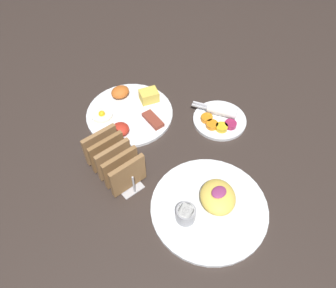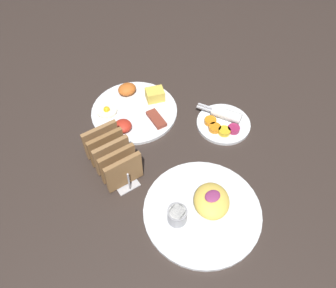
{
  "view_description": "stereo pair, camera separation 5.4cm",
  "coord_description": "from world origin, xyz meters",
  "px_view_note": "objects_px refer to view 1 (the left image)",
  "views": [
    {
      "loc": [
        -0.36,
        -0.42,
        0.74
      ],
      "look_at": [
        0.0,
        0.02,
        0.03
      ],
      "focal_mm": 35.0,
      "sensor_mm": 36.0,
      "label": 1
    },
    {
      "loc": [
        -0.31,
        -0.45,
        0.74
      ],
      "look_at": [
        0.0,
        0.02,
        0.03
      ],
      "focal_mm": 35.0,
      "sensor_mm": 36.0,
      "label": 2
    }
  ],
  "objects_px": {
    "plate_breakfast": "(129,111)",
    "plate_foreground": "(210,205)",
    "toast_rack": "(114,161)",
    "plate_condiments": "(220,119)"
  },
  "relations": [
    {
      "from": "plate_breakfast",
      "to": "plate_foreground",
      "type": "xyz_separation_m",
      "value": [
        -0.03,
        -0.4,
        0.0
      ]
    },
    {
      "from": "plate_foreground",
      "to": "toast_rack",
      "type": "distance_m",
      "value": 0.27
    },
    {
      "from": "plate_breakfast",
      "to": "plate_foreground",
      "type": "distance_m",
      "value": 0.4
    },
    {
      "from": "plate_foreground",
      "to": "plate_condiments",
      "type": "bearing_deg",
      "value": 40.58
    },
    {
      "from": "toast_rack",
      "to": "plate_condiments",
      "type": "bearing_deg",
      "value": -7.2
    },
    {
      "from": "plate_breakfast",
      "to": "plate_condiments",
      "type": "relative_size",
      "value": 1.51
    },
    {
      "from": "plate_condiments",
      "to": "plate_foreground",
      "type": "height_order",
      "value": "plate_foreground"
    },
    {
      "from": "plate_foreground",
      "to": "plate_breakfast",
      "type": "bearing_deg",
      "value": 85.41
    },
    {
      "from": "plate_breakfast",
      "to": "toast_rack",
      "type": "height_order",
      "value": "toast_rack"
    },
    {
      "from": "plate_foreground",
      "to": "toast_rack",
      "type": "height_order",
      "value": "toast_rack"
    }
  ]
}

